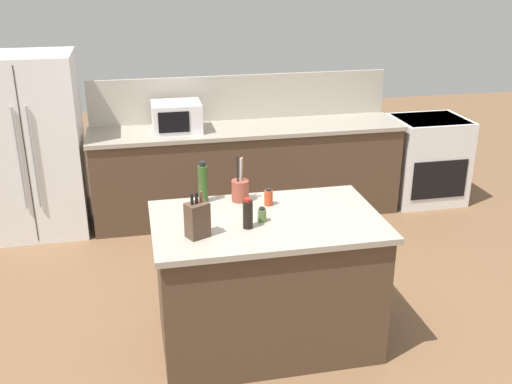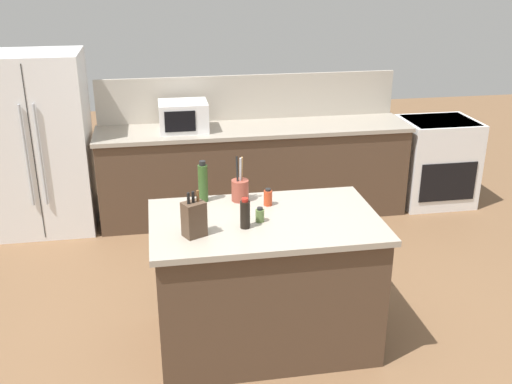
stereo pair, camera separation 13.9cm
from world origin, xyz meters
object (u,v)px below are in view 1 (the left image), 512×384
at_px(microwave, 177,117).
at_px(olive_oil_bottle, 203,183).
at_px(range_oven, 426,159).
at_px(utensil_crock, 240,190).
at_px(spice_jar_paprika, 269,197).
at_px(soy_sauce_bottle, 248,214).
at_px(knife_block, 197,220).
at_px(refrigerator, 32,146).
at_px(spice_jar_oregano, 262,215).

height_order(microwave, olive_oil_bottle, olive_oil_bottle).
xyz_separation_m(range_oven, microwave, (-2.68, 0.00, 0.61)).
distance_m(microwave, utensil_crock, 1.88).
bearing_deg(range_oven, spice_jar_paprika, -138.37).
bearing_deg(microwave, olive_oil_bottle, -89.13).
bearing_deg(olive_oil_bottle, soy_sauce_bottle, -65.57).
xyz_separation_m(knife_block, spice_jar_paprika, (0.53, 0.39, -0.06)).
height_order(range_oven, microwave, microwave).
distance_m(refrigerator, utensil_crock, 2.53).
bearing_deg(olive_oil_bottle, utensil_crock, -7.47).
xyz_separation_m(range_oven, knife_block, (-2.76, -2.37, 0.59)).
height_order(soy_sauce_bottle, spice_jar_oregano, soy_sauce_bottle).
bearing_deg(olive_oil_bottle, knife_block, -100.80).
bearing_deg(range_oven, knife_block, -139.31).
xyz_separation_m(spice_jar_oregano, olive_oil_bottle, (-0.33, 0.41, 0.09)).
xyz_separation_m(refrigerator, soy_sauce_bottle, (1.61, -2.36, 0.17)).
relative_size(refrigerator, microwave, 3.69).
xyz_separation_m(knife_block, soy_sauce_bottle, (0.32, 0.06, -0.02)).
distance_m(refrigerator, knife_block, 2.75).
xyz_separation_m(refrigerator, range_oven, (4.05, -0.05, -0.39)).
relative_size(utensil_crock, spice_jar_paprika, 2.65).
bearing_deg(utensil_crock, refrigerator, 130.78).
relative_size(range_oven, spice_jar_paprika, 7.61).
bearing_deg(microwave, refrigerator, 177.85).
relative_size(range_oven, spice_jar_oregano, 9.48).
bearing_deg(spice_jar_paprika, utensil_crock, 146.41).
bearing_deg(utensil_crock, olive_oil_bottle, 172.53).
xyz_separation_m(soy_sauce_bottle, spice_jar_oregano, (0.11, 0.08, -0.05)).
xyz_separation_m(knife_block, utensil_crock, (0.36, 0.51, -0.03)).
height_order(microwave, soy_sauce_bottle, microwave).
bearing_deg(knife_block, microwave, 61.74).
distance_m(knife_block, olive_oil_bottle, 0.55).
xyz_separation_m(refrigerator, utensil_crock, (1.65, -1.91, 0.16)).
bearing_deg(spice_jar_oregano, utensil_crock, 101.15).
relative_size(range_oven, microwave, 1.97).
bearing_deg(refrigerator, range_oven, -0.73).
bearing_deg(refrigerator, microwave, -2.15).
relative_size(microwave, spice_jar_paprika, 3.86).
bearing_deg(range_oven, spice_jar_oregano, -136.17).
relative_size(microwave, soy_sauce_bottle, 2.33).
bearing_deg(spice_jar_paprika, refrigerator, 131.97).
relative_size(microwave, olive_oil_bottle, 1.58).
bearing_deg(microwave, soy_sauce_bottle, -83.90).
xyz_separation_m(microwave, spice_jar_paprika, (0.46, -1.98, -0.08)).
relative_size(refrigerator, knife_block, 5.93).
distance_m(range_oven, soy_sauce_bottle, 3.40).
xyz_separation_m(utensil_crock, spice_jar_paprika, (0.18, -0.12, -0.03)).
xyz_separation_m(utensil_crock, olive_oil_bottle, (-0.25, 0.03, 0.06)).
relative_size(refrigerator, spice_jar_oregano, 17.73).
xyz_separation_m(microwave, soy_sauce_bottle, (0.25, -2.31, -0.05)).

